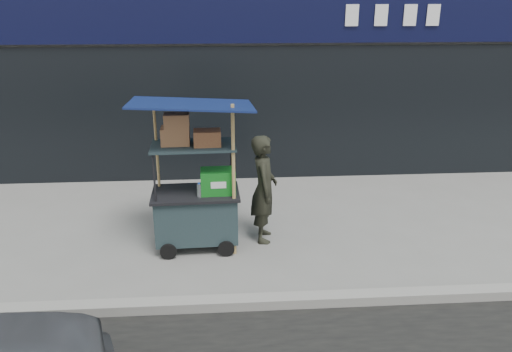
{
  "coord_description": "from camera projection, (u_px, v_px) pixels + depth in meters",
  "views": [
    {
      "loc": [
        -0.01,
        -4.84,
        3.23
      ],
      "look_at": [
        0.4,
        1.2,
        1.02
      ],
      "focal_mm": 35.0,
      "sensor_mm": 36.0,
      "label": 1
    }
  ],
  "objects": [
    {
      "name": "ground",
      "position": [
        228.0,
        297.0,
        5.65
      ],
      "size": [
        80.0,
        80.0,
        0.0
      ],
      "primitive_type": "plane",
      "color": "slate",
      "rests_on": "ground"
    },
    {
      "name": "curb",
      "position": [
        228.0,
        303.0,
        5.44
      ],
      "size": [
        80.0,
        0.18,
        0.12
      ],
      "primitive_type": "cube",
      "color": "gray",
      "rests_on": "ground"
    },
    {
      "name": "vendor_cart",
      "position": [
        197.0,
        197.0,
        6.56
      ],
      "size": [
        1.55,
        1.12,
        2.05
      ],
      "rotation": [
        0.0,
        0.0,
        0.04
      ],
      "color": "#19282A",
      "rests_on": "ground"
    },
    {
      "name": "vendor_man",
      "position": [
        264.0,
        189.0,
        6.76
      ],
      "size": [
        0.39,
        0.57,
        1.5
      ],
      "primitive_type": "imported",
      "rotation": [
        0.0,
        0.0,
        1.5
      ],
      "color": "black",
      "rests_on": "ground"
    }
  ]
}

